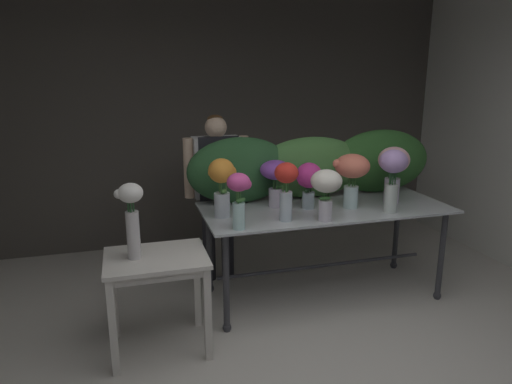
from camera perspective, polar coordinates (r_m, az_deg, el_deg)
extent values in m
plane|color=beige|center=(4.31, 1.62, -12.72)|extent=(7.37, 7.37, 0.00)
cube|color=#4C4742|center=(5.47, -3.67, 8.74)|extent=(5.32, 0.12, 2.84)
cube|color=silver|center=(4.08, 8.45, -1.90)|extent=(2.12, 0.91, 0.02)
cylinder|color=#38383D|center=(3.62, -3.67, -11.05)|extent=(0.05, 0.05, 0.82)
sphere|color=#38383D|center=(3.80, -3.57, -16.20)|extent=(0.07, 0.07, 0.07)
cylinder|color=#38383D|center=(4.41, 21.73, -7.28)|extent=(0.05, 0.05, 0.82)
sphere|color=#38383D|center=(4.56, 21.27, -11.71)|extent=(0.07, 0.07, 0.07)
cylinder|color=#38383D|center=(4.26, -5.75, -7.05)|extent=(0.05, 0.05, 0.82)
sphere|color=#38383D|center=(4.41, -5.62, -11.63)|extent=(0.07, 0.07, 0.07)
cylinder|color=#38383D|center=(4.95, 16.80, -4.49)|extent=(0.05, 0.05, 0.82)
sphere|color=#38383D|center=(5.08, 16.48, -8.54)|extent=(0.07, 0.07, 0.07)
cylinder|color=#38383D|center=(4.26, 8.18, -8.91)|extent=(1.92, 0.03, 0.03)
cube|color=silver|center=(3.36, -12.14, -7.89)|extent=(0.71, 0.56, 0.03)
cube|color=silver|center=(3.38, -12.10, -8.60)|extent=(0.65, 0.50, 0.06)
cube|color=silver|center=(3.31, -17.11, -15.64)|extent=(0.05, 0.05, 0.69)
cube|color=silver|center=(3.34, -5.92, -14.70)|extent=(0.05, 0.05, 0.69)
cube|color=silver|center=(3.73, -17.05, -12.02)|extent=(0.05, 0.05, 0.69)
cube|color=silver|center=(3.76, -7.25, -11.24)|extent=(0.05, 0.05, 0.69)
cylinder|color=#232328|center=(4.51, -5.79, -5.68)|extent=(0.12, 0.12, 0.84)
cylinder|color=#232328|center=(4.54, -3.51, -5.47)|extent=(0.12, 0.12, 0.84)
cube|color=silver|center=(4.33, -4.84, 3.09)|extent=(0.43, 0.22, 0.55)
cube|color=black|center=(4.23, -4.52, 2.26)|extent=(0.37, 0.02, 0.67)
cylinder|color=beige|center=(4.29, -8.25, 2.90)|extent=(0.09, 0.09, 0.55)
cylinder|color=beige|center=(4.39, -1.50, 3.31)|extent=(0.09, 0.09, 0.55)
sphere|color=beige|center=(4.27, -4.94, 7.91)|extent=(0.20, 0.20, 0.20)
ellipsoid|color=brown|center=(4.29, -5.02, 8.81)|extent=(0.15, 0.15, 0.09)
ellipsoid|color=#28562D|center=(4.09, -1.98, 2.68)|extent=(0.94, 0.30, 0.59)
ellipsoid|color=#477F3D|center=(4.30, 6.74, 3.02)|extent=(1.07, 0.30, 0.56)
ellipsoid|color=#2D6028|center=(4.61, 14.93, 3.68)|extent=(1.02, 0.31, 0.60)
cylinder|color=silver|center=(4.29, 16.25, 0.18)|extent=(0.13, 0.13, 0.22)
cylinder|color=#9EBCB2|center=(4.31, 16.20, -0.62)|extent=(0.12, 0.12, 0.09)
cylinder|color=#28562D|center=(4.29, 16.54, 0.88)|extent=(0.01, 0.01, 0.31)
cylinder|color=#28562D|center=(4.29, 15.87, 0.95)|extent=(0.01, 0.01, 0.31)
cylinder|color=#28562D|center=(4.26, 16.37, 0.82)|extent=(0.01, 0.01, 0.31)
ellipsoid|color=#EFB2BC|center=(4.24, 16.52, 3.80)|extent=(0.27, 0.27, 0.23)
sphere|color=#EFB2BC|center=(4.29, 17.17, 4.08)|extent=(0.07, 0.07, 0.07)
cylinder|color=silver|center=(3.99, 6.41, -0.99)|extent=(0.10, 0.10, 0.14)
cylinder|color=#9EBCB2|center=(4.00, 6.39, -1.54)|extent=(0.10, 0.10, 0.06)
cylinder|color=#28562D|center=(3.98, 6.66, -0.34)|extent=(0.01, 0.01, 0.21)
cylinder|color=#28562D|center=(3.98, 6.23, -0.33)|extent=(0.01, 0.01, 0.21)
cylinder|color=#28562D|center=(3.96, 6.43, -0.41)|extent=(0.01, 0.01, 0.21)
ellipsoid|color=#D1338E|center=(3.94, 6.50, 2.04)|extent=(0.22, 0.22, 0.21)
sphere|color=#D1338E|center=(3.91, 5.73, 1.35)|extent=(0.08, 0.08, 0.08)
ellipsoid|color=#28562D|center=(3.94, 6.24, 0.20)|extent=(0.09, 0.10, 0.03)
cylinder|color=silver|center=(4.05, 11.51, -0.59)|extent=(0.12, 0.12, 0.19)
cylinder|color=#9EBCB2|center=(4.07, 11.47, -1.32)|extent=(0.11, 0.11, 0.08)
cylinder|color=#387033|center=(4.05, 11.95, 0.27)|extent=(0.01, 0.01, 0.29)
cylinder|color=#387033|center=(4.06, 11.39, 0.34)|extent=(0.01, 0.01, 0.29)
cylinder|color=#387033|center=(4.02, 11.28, 0.21)|extent=(0.01, 0.01, 0.29)
cylinder|color=#387033|center=(4.03, 11.68, 0.20)|extent=(0.01, 0.01, 0.29)
ellipsoid|color=#EF7A60|center=(3.99, 11.70, 3.14)|extent=(0.29, 0.29, 0.20)
sphere|color=#EF7A60|center=(3.94, 9.92, 3.43)|extent=(0.08, 0.08, 0.08)
sphere|color=#EF7A60|center=(4.02, 12.84, 2.80)|extent=(0.07, 0.07, 0.07)
cylinder|color=silver|center=(4.00, 16.16, -0.74)|extent=(0.11, 0.11, 0.24)
cylinder|color=#9EBCB2|center=(4.02, 16.09, -1.64)|extent=(0.10, 0.10, 0.10)
cylinder|color=#28562D|center=(3.99, 16.58, 0.27)|extent=(0.01, 0.01, 0.36)
cylinder|color=#28562D|center=(4.00, 16.10, 0.32)|extent=(0.01, 0.01, 0.36)
cylinder|color=#28562D|center=(3.97, 15.96, 0.23)|extent=(0.01, 0.01, 0.36)
cylinder|color=#28562D|center=(3.97, 16.32, 0.21)|extent=(0.01, 0.01, 0.36)
ellipsoid|color=#B28ED1|center=(3.94, 16.48, 3.62)|extent=(0.23, 0.23, 0.19)
sphere|color=#B28ED1|center=(3.88, 15.43, 3.59)|extent=(0.05, 0.05, 0.05)
cylinder|color=silver|center=(3.63, 3.66, -1.75)|extent=(0.10, 0.10, 0.23)
cylinder|color=#9EBCB2|center=(3.65, 3.65, -2.74)|extent=(0.09, 0.09, 0.10)
cylinder|color=#387033|center=(3.62, 3.89, -0.90)|extent=(0.01, 0.01, 0.33)
cylinder|color=#387033|center=(3.63, 3.63, -0.83)|extent=(0.01, 0.01, 0.33)
cylinder|color=#387033|center=(3.61, 3.32, -0.92)|extent=(0.01, 0.01, 0.33)
cylinder|color=#387033|center=(3.60, 3.70, -0.99)|extent=(0.01, 0.01, 0.33)
ellipsoid|color=red|center=(3.57, 3.73, 2.36)|extent=(0.18, 0.18, 0.16)
sphere|color=red|center=(3.57, 2.85, 2.39)|extent=(0.06, 0.06, 0.06)
sphere|color=red|center=(3.59, 4.63, 2.27)|extent=(0.08, 0.08, 0.08)
cylinder|color=silver|center=(3.73, -4.18, -1.59)|extent=(0.13, 0.13, 0.20)
cylinder|color=#9EBCB2|center=(3.75, -4.16, -2.40)|extent=(0.12, 0.12, 0.08)
cylinder|color=#387033|center=(3.72, -3.68, -0.57)|extent=(0.01, 0.01, 0.31)
cylinder|color=#387033|center=(3.74, -4.46, -0.53)|extent=(0.01, 0.01, 0.31)
cylinder|color=#387033|center=(3.70, -4.26, -0.69)|extent=(0.01, 0.01, 0.31)
ellipsoid|color=orange|center=(3.66, -4.26, 2.61)|extent=(0.21, 0.21, 0.20)
sphere|color=orange|center=(3.66, -5.32, 2.35)|extent=(0.08, 0.08, 0.08)
sphere|color=orange|center=(3.68, -3.22, 2.49)|extent=(0.10, 0.10, 0.10)
ellipsoid|color=#477F3D|center=(3.68, -3.94, 0.11)|extent=(0.07, 0.11, 0.03)
cylinder|color=silver|center=(3.44, -2.12, -2.94)|extent=(0.09, 0.09, 0.20)
cylinder|color=#9EBCB2|center=(3.46, -2.11, -3.84)|extent=(0.08, 0.08, 0.09)
cylinder|color=#387033|center=(3.43, -1.93, -1.93)|extent=(0.01, 0.01, 0.31)
cylinder|color=#387033|center=(3.43, -2.37, -1.89)|extent=(0.01, 0.01, 0.31)
cylinder|color=#387033|center=(3.40, -2.17, -2.04)|extent=(0.01, 0.01, 0.31)
ellipsoid|color=#E54C9E|center=(3.37, -2.16, 1.21)|extent=(0.17, 0.17, 0.14)
sphere|color=#E54C9E|center=(3.39, -1.22, 0.96)|extent=(0.08, 0.08, 0.08)
ellipsoid|color=#387033|center=(3.41, -1.86, -0.99)|extent=(0.10, 0.09, 0.03)
cylinder|color=silver|center=(3.67, 8.47, -2.22)|extent=(0.11, 0.11, 0.17)
cylinder|color=#9EBCB2|center=(3.69, 8.44, -2.92)|extent=(0.10, 0.10, 0.07)
cylinder|color=#2D6028|center=(3.67, 8.85, -1.38)|extent=(0.01, 0.01, 0.26)
cylinder|color=#2D6028|center=(3.68, 8.18, -1.32)|extent=(0.01, 0.01, 0.26)
cylinder|color=#2D6028|center=(3.64, 8.47, -1.48)|extent=(0.01, 0.01, 0.26)
ellipsoid|color=white|center=(3.61, 8.61, 1.34)|extent=(0.24, 0.24, 0.18)
ellipsoid|color=#387033|center=(3.62, 8.43, -0.76)|extent=(0.10, 0.04, 0.03)
cylinder|color=silver|center=(4.01, 2.38, -0.69)|extent=(0.12, 0.12, 0.16)
cylinder|color=#9EBCB2|center=(4.02, 2.37, -1.31)|extent=(0.11, 0.11, 0.07)
cylinder|color=#387033|center=(4.00, 2.68, 0.18)|extent=(0.01, 0.01, 0.26)
cylinder|color=#387033|center=(4.01, 2.21, 0.24)|extent=(0.01, 0.01, 0.26)
cylinder|color=#387033|center=(3.99, 2.16, 0.17)|extent=(0.01, 0.01, 0.26)
cylinder|color=#387033|center=(3.97, 2.53, 0.09)|extent=(0.01, 0.01, 0.26)
ellipsoid|color=purple|center=(3.95, 2.42, 2.73)|extent=(0.27, 0.27, 0.16)
sphere|color=purple|center=(3.93, 1.15, 2.76)|extent=(0.06, 0.06, 0.06)
ellipsoid|color=#2D6028|center=(3.98, 2.99, 0.65)|extent=(0.09, 0.11, 0.03)
cylinder|color=silver|center=(3.30, -14.78, -5.13)|extent=(0.09, 0.09, 0.34)
cylinder|color=#9EBCB2|center=(3.33, -14.67, -6.66)|extent=(0.08, 0.08, 0.14)
cylinder|color=#28562D|center=(3.28, -14.61, -4.29)|extent=(0.01, 0.01, 0.42)
cylinder|color=#28562D|center=(3.30, -14.94, -4.22)|extent=(0.01, 0.01, 0.42)
cylinder|color=#28562D|center=(3.27, -15.19, -4.36)|extent=(0.01, 0.01, 0.42)
cylinder|color=#28562D|center=(3.26, -14.92, -4.41)|extent=(0.01, 0.01, 0.42)
ellipsoid|color=white|center=(3.21, -15.12, -0.11)|extent=(0.17, 0.17, 0.13)
sphere|color=white|center=(3.21, -16.45, -0.24)|extent=(0.07, 0.07, 0.07)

